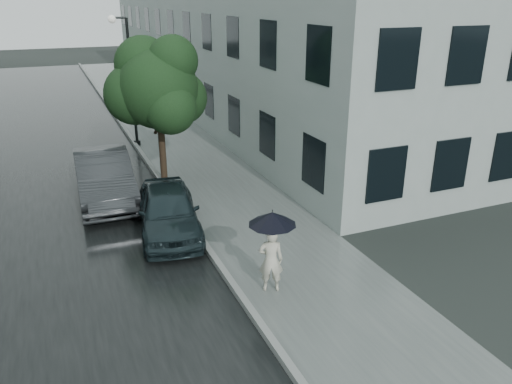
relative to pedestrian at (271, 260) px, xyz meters
name	(u,v)px	position (x,y,z in m)	size (l,w,h in m)	color
ground	(300,278)	(0.83, 0.17, -0.74)	(120.00, 120.00, 0.00)	black
sidewalk	(179,144)	(1.08, 12.17, -0.74)	(3.50, 60.00, 0.01)	slate
kerb_near	(137,147)	(-0.75, 12.17, -0.67)	(0.15, 60.00, 0.15)	slate
asphalt_road	(49,158)	(-4.25, 12.17, -0.74)	(6.85, 60.00, 0.00)	black
building_near	(230,25)	(6.30, 19.67, 3.76)	(7.02, 36.00, 9.00)	#909D99
pedestrian	(271,260)	(0.00, 0.00, 0.00)	(0.54, 0.35, 1.47)	beige
umbrella	(272,218)	(0.00, -0.04, 1.01)	(1.34, 1.34, 1.00)	black
street_tree	(157,87)	(-0.62, 7.63, 2.56)	(3.39, 3.08, 4.95)	#332619
lamp_post	(127,74)	(-0.77, 12.74, 2.31)	(0.85, 0.33, 5.36)	black
car_near	(168,210)	(-1.37, 3.67, -0.08)	(1.56, 3.89, 1.32)	black
car_far	(104,177)	(-2.67, 6.79, 0.03)	(1.62, 4.66, 1.54)	#272A2C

